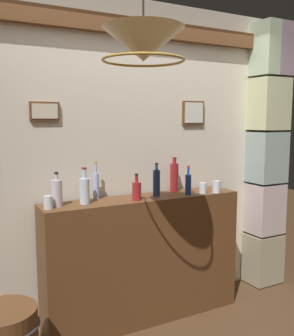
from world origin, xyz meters
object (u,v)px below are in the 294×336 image
object	(u,v)px
liquor_bottle_port	(174,177)
liquor_bottle_vodka	(137,191)
liquor_bottle_rum	(84,190)
liquor_bottle_gin	(96,185)
liquor_bottle_rye	(156,182)
liquor_bottle_sherry	(57,193)
glass_tumbler_highball	(216,187)
glass_tumbler_shot	(203,188)
pendant_lamp	(143,46)
liquor_bottle_tequila	(188,184)
glass_tumbler_rocks	(48,202)

from	to	relation	value
liquor_bottle_port	liquor_bottle_vodka	xyz separation A→B (m)	(-0.47, -0.19, -0.05)
liquor_bottle_rum	liquor_bottle_vodka	distance (m)	0.41
liquor_bottle_gin	liquor_bottle_rye	xyz separation A→B (m)	(0.49, -0.13, 0.00)
liquor_bottle_sherry	liquor_bottle_vodka	distance (m)	0.62
liquor_bottle_port	liquor_bottle_vodka	size ratio (longest dim) A/B	1.44
liquor_bottle_gin	glass_tumbler_highball	size ratio (longest dim) A/B	2.85
glass_tumbler_shot	liquor_bottle_rum	bearing A→B (deg)	175.69
liquor_bottle_port	glass_tumbler_highball	bearing A→B (deg)	-38.75
liquor_bottle_rye	glass_tumbler_shot	bearing A→B (deg)	-10.77
liquor_bottle_rye	pendant_lamp	world-z (taller)	pendant_lamp
liquor_bottle_tequila	liquor_bottle_port	distance (m)	0.20
liquor_bottle_gin	liquor_bottle_rum	world-z (taller)	liquor_bottle_gin
liquor_bottle_gin	pendant_lamp	distance (m)	1.26
liquor_bottle_tequila	glass_tumbler_rocks	bearing A→B (deg)	178.12
liquor_bottle_port	liquor_bottle_rum	bearing A→B (deg)	-172.42
liquor_bottle_gin	liquor_bottle_port	distance (m)	0.74
liquor_bottle_rye	glass_tumbler_rocks	size ratio (longest dim) A/B	2.92
liquor_bottle_rum	pendant_lamp	size ratio (longest dim) A/B	0.57
liquor_bottle_tequila	liquor_bottle_port	world-z (taller)	liquor_bottle_port
liquor_bottle_vodka	liquor_bottle_tequila	bearing A→B (deg)	-0.16
pendant_lamp	liquor_bottle_rum	bearing A→B (deg)	102.03
liquor_bottle_vodka	pendant_lamp	distance (m)	1.20
glass_tumbler_highball	pendant_lamp	bearing A→B (deg)	-150.68
liquor_bottle_port	liquor_bottle_vodka	distance (m)	0.51
liquor_bottle_gin	glass_tumbler_rocks	bearing A→B (deg)	-159.05
liquor_bottle_rye	liquor_bottle_vodka	xyz separation A→B (m)	(-0.22, -0.07, -0.04)
liquor_bottle_sherry	liquor_bottle_rum	distance (m)	0.21
liquor_bottle_vodka	glass_tumbler_shot	bearing A→B (deg)	-0.53
liquor_bottle_port	liquor_bottle_rye	bearing A→B (deg)	-154.94
liquor_bottle_vodka	glass_tumbler_highball	xyz separation A→B (m)	(0.76, -0.04, -0.03)
liquor_bottle_tequila	liquor_bottle_sherry	size ratio (longest dim) A/B	0.97
glass_tumbler_rocks	glass_tumbler_highball	distance (m)	1.46
glass_tumbler_shot	liquor_bottle_rye	bearing A→B (deg)	169.23
liquor_bottle_sherry	liquor_bottle_gin	bearing A→B (deg)	18.10
liquor_bottle_vodka	glass_tumbler_highball	size ratio (longest dim) A/B	2.02
liquor_bottle_tequila	liquor_bottle_sherry	distance (m)	1.11
liquor_bottle_gin	liquor_bottle_tequila	world-z (taller)	liquor_bottle_gin
liquor_bottle_tequila	liquor_bottle_rum	xyz separation A→B (m)	(-0.90, 0.07, 0.01)
liquor_bottle_rum	glass_tumbler_rocks	distance (m)	0.29
liquor_bottle_rye	glass_tumbler_highball	xyz separation A→B (m)	(0.54, -0.12, -0.06)
liquor_bottle_rum	pendant_lamp	xyz separation A→B (m)	(0.15, -0.69, 0.96)
liquor_bottle_vodka	glass_tumbler_shot	size ratio (longest dim) A/B	2.34
liquor_bottle_tequila	pendant_lamp	distance (m)	1.38
glass_tumbler_rocks	liquor_bottle_rum	bearing A→B (deg)	7.08
liquor_bottle_tequila	liquor_bottle_rum	world-z (taller)	liquor_bottle_rum
liquor_bottle_rye	glass_tumbler_rocks	xyz separation A→B (m)	(-0.92, -0.04, -0.07)
liquor_bottle_rye	liquor_bottle_sherry	bearing A→B (deg)	179.11
liquor_bottle_tequila	liquor_bottle_port	bearing A→B (deg)	96.25
liquor_bottle_port	glass_tumbler_rocks	bearing A→B (deg)	-172.54
liquor_bottle_rye	liquor_bottle_port	bearing A→B (deg)	25.06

